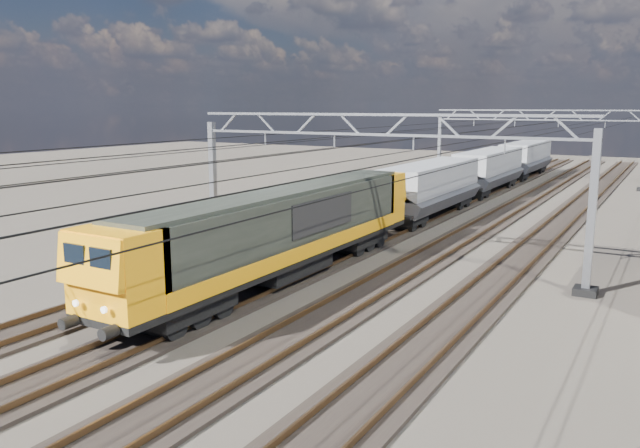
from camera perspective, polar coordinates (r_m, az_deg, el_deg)
The scene contains 12 objects.
ground at distance 26.37m, azimuth 0.88°, elevation -5.63°, with size 160.00×160.00×0.00m, color black.
track_outer_west at distance 29.65m, azimuth -9.30°, elevation -3.78°, with size 2.60×140.00×0.30m.
track_loco at distance 27.35m, azimuth -2.79°, elevation -4.89°, with size 2.60×140.00×0.30m.
track_inner_east at distance 25.47m, azimuth 4.82°, elevation -6.09°, with size 2.60×140.00×0.30m.
track_outer_east at distance 24.12m, azimuth 13.50°, elevation -7.33°, with size 2.60×140.00×0.30m.
catenary_gantry_mid at distance 29.07m, azimuth 4.78°, elevation 3.73°, with size 19.90×0.90×7.11m.
catenary_gantry_far at distance 63.39m, azimuth 19.06°, elevation 6.96°, with size 19.90×0.90×7.11m.
overhead_wires at distance 32.56m, azimuth 7.89°, elevation 7.67°, with size 12.03×140.00×0.53m.
locomotive at distance 26.54m, azimuth -3.26°, elevation -0.37°, with size 2.76×21.10×3.62m.
hopper_wagon_lead at distance 42.27m, azimuth 10.11°, elevation 3.50°, with size 3.38×13.00×3.25m.
hopper_wagon_mid at distance 55.74m, azimuth 15.19°, elevation 5.00°, with size 3.38×13.00×3.25m.
hopper_wagon_third at distance 69.50m, azimuth 18.30°, elevation 5.90°, with size 3.38×13.00×3.25m.
Camera 1 is at (12.39, -22.06, 7.42)m, focal length 35.00 mm.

